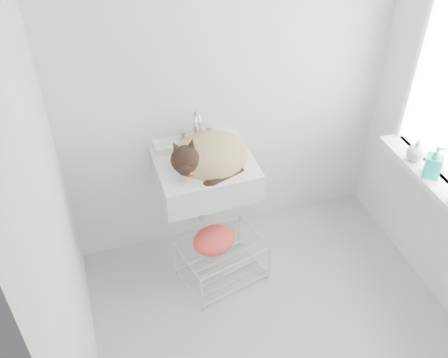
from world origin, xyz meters
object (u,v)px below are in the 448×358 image
object	(u,v)px
cat	(207,157)
wire_rack	(222,261)
bottle_c	(414,160)
sink	(204,161)
bottle_b	(430,175)

from	to	relation	value
cat	wire_rack	xyz separation A→B (m)	(0.03, -0.20, -0.74)
wire_rack	bottle_c	world-z (taller)	bottle_c
sink	bottle_c	distance (m)	1.30
wire_rack	sink	bearing A→B (deg)	99.95
sink	cat	distance (m)	0.05
cat	wire_rack	world-z (taller)	cat
bottle_b	bottle_c	world-z (taller)	bottle_b
bottle_b	wire_rack	bearing A→B (deg)	164.82
cat	wire_rack	size ratio (longest dim) A/B	0.99
sink	bottle_c	size ratio (longest dim) A/B	4.11
wire_rack	bottle_c	bearing A→B (deg)	-7.69
wire_rack	bottle_c	size ratio (longest dim) A/B	3.55
cat	sink	bearing A→B (deg)	115.46
bottle_b	cat	bearing A→B (deg)	156.69
cat	wire_rack	bearing A→B (deg)	-86.58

